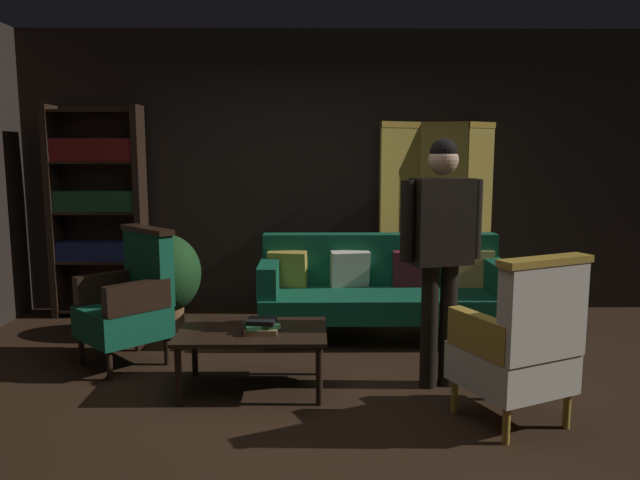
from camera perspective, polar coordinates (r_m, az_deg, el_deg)
name	(u,v)px	position (r m, az deg, el deg)	size (l,w,h in m)	color
ground_plane	(321,402)	(4.13, 0.13, -14.83)	(10.00, 10.00, 0.00)	black
back_wall	(318,173)	(6.25, -0.17, 6.29)	(7.20, 0.10, 2.80)	black
folding_screen	(441,215)	(6.25, 11.23, 2.32)	(1.27, 0.35, 1.90)	#B29338
bookshelf	(98,206)	(6.37, -19.91, 2.96)	(0.90, 0.32, 2.05)	black
velvet_couch	(382,285)	(5.41, 5.77, -4.16)	(2.12, 0.78, 0.88)	black
coffee_table	(253,336)	(4.23, -6.29, -8.90)	(1.00, 0.64, 0.42)	black
armchair_gilt_accent	(520,345)	(3.83, 18.09, -9.29)	(0.77, 0.77, 1.04)	#B78E33
armchair_wing_left	(130,301)	(4.90, -17.24, -5.40)	(0.82, 0.82, 1.04)	black
standing_figure	(441,240)	(4.21, 11.19, 0.01)	(0.57, 0.30, 1.70)	black
potted_plant	(167,277)	(5.58, -14.05, -3.36)	(0.60, 0.60, 0.89)	brown
book_tan_leather	(261,330)	(4.14, -5.47, -8.31)	(0.21, 0.18, 0.04)	#9E7A47
book_green_cloth	(261,325)	(4.13, -5.48, -7.90)	(0.23, 0.16, 0.03)	#1E4C28
book_black_cloth	(261,321)	(4.13, -5.48, -7.53)	(0.19, 0.14, 0.03)	black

